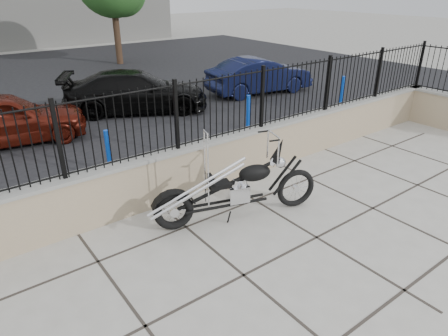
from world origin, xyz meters
TOP-DOWN VIEW (x-y plane):
  - ground_plane at (0.00, 0.00)m, footprint 90.00×90.00m
  - parking_lot at (0.00, 12.50)m, footprint 30.00×30.00m
  - retaining_wall at (0.00, 2.50)m, footprint 14.00×0.36m
  - iron_fence at (0.00, 2.50)m, footprint 14.00×0.08m
  - chopper_motorcycle at (-0.67, 1.25)m, footprint 2.78×1.29m
  - car_red at (-3.04, 7.37)m, footprint 3.97×2.06m
  - car_black at (0.78, 7.99)m, footprint 4.66×3.53m
  - car_blue at (5.35, 7.43)m, footprint 4.00×1.92m
  - bollard_a at (-1.63, 4.33)m, footprint 0.13×0.13m
  - bollard_b at (2.48, 4.65)m, footprint 0.14×0.14m
  - bollard_c at (6.43, 4.60)m, footprint 0.13×0.13m

SIDE VIEW (x-z plane):
  - ground_plane at x=0.00m, z-range 0.00..0.00m
  - parking_lot at x=0.00m, z-range 0.00..0.00m
  - bollard_a at x=-1.63m, z-range 0.00..0.91m
  - bollard_b at x=2.48m, z-range 0.00..0.94m
  - bollard_c at x=6.43m, z-range 0.00..0.95m
  - retaining_wall at x=0.00m, z-range 0.00..0.96m
  - car_black at x=0.78m, z-range 0.00..1.26m
  - car_blue at x=5.35m, z-range 0.00..1.26m
  - car_red at x=-3.04m, z-range 0.00..1.29m
  - chopper_motorcycle at x=-0.67m, z-range 0.00..1.65m
  - iron_fence at x=0.00m, z-range 0.96..2.16m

